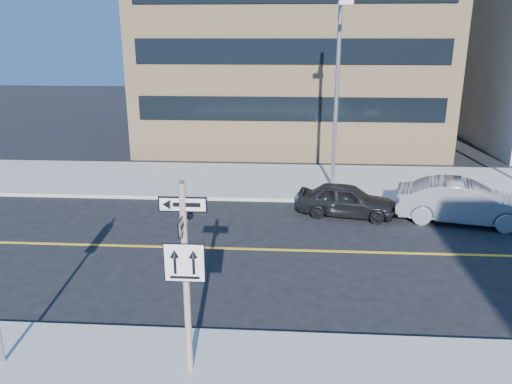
# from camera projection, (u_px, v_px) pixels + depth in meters

# --- Properties ---
(ground) EXTENTS (120.00, 120.00, 0.00)m
(ground) POSITION_uv_depth(u_px,v_px,m) (209.00, 312.00, 12.74)
(ground) COLOR black
(ground) RESTS_ON ground
(sign_pole) EXTENTS (0.92, 0.92, 4.06)m
(sign_pole) POSITION_uv_depth(u_px,v_px,m) (185.00, 269.00, 9.62)
(sign_pole) COLOR silver
(sign_pole) RESTS_ON near_sidewalk
(parked_car_a) EXTENTS (2.23, 4.00, 1.28)m
(parked_car_a) POSITION_uv_depth(u_px,v_px,m) (346.00, 200.00, 19.44)
(parked_car_a) COLOR black
(parked_car_a) RESTS_ON ground
(parked_car_b) EXTENTS (2.74, 5.12, 1.60)m
(parked_car_b) POSITION_uv_depth(u_px,v_px,m) (463.00, 202.00, 18.68)
(parked_car_b) COLOR gray
(parked_car_b) RESTS_ON ground
(streetlight_a) EXTENTS (0.55, 2.25, 8.00)m
(streetlight_a) POSITION_uv_depth(u_px,v_px,m) (338.00, 85.00, 21.32)
(streetlight_a) COLOR gray
(streetlight_a) RESTS_ON far_sidewalk
(building_brick) EXTENTS (18.00, 18.00, 18.00)m
(building_brick) POSITION_uv_depth(u_px,v_px,m) (292.00, 2.00, 33.76)
(building_brick) COLOR tan
(building_brick) RESTS_ON ground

